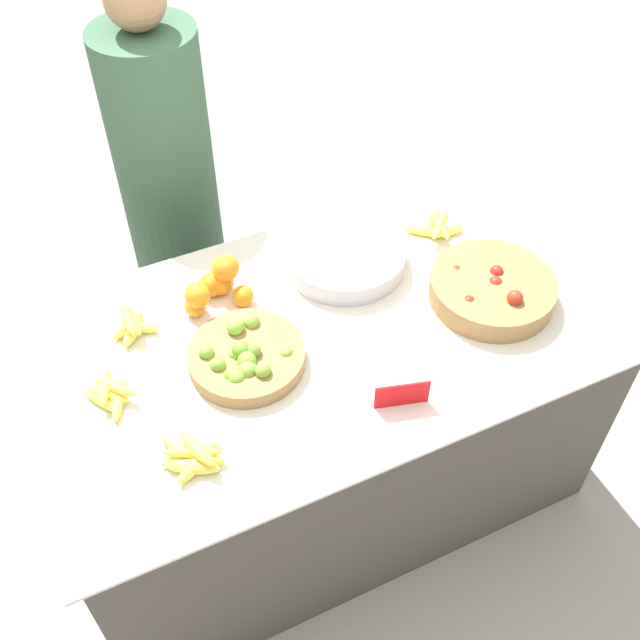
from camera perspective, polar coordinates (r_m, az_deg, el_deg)
name	(u,v)px	position (r m, az deg, el deg)	size (l,w,h in m)	color
ground_plane	(320,474)	(2.80, 0.00, -11.62)	(12.00, 12.00, 0.00)	#A39E93
market_table	(320,411)	(2.48, 0.00, -6.93)	(1.69, 0.97, 0.78)	#4C4742
lime_bowl	(246,356)	(2.08, -5.67, -2.78)	(0.33, 0.33, 0.09)	olive
tomato_basket	(491,289)	(2.30, 12.93, 2.30)	(0.38, 0.38, 0.11)	olive
orange_pile	(216,286)	(2.24, -7.95, 2.61)	(0.21, 0.16, 0.14)	orange
metal_bowl	(345,256)	(2.36, 1.90, 4.88)	(0.38, 0.38, 0.07)	#B7B7BF
price_sign	(402,395)	(1.99, 6.27, -5.69)	(0.14, 0.05, 0.08)	red
banana_bunch_middle_right	(194,457)	(1.91, -9.61, -10.26)	(0.16, 0.17, 0.06)	#EFDB4C
banana_bunch_front_left	(437,227)	(2.50, 8.91, 7.05)	(0.19, 0.18, 0.06)	#EFDB4C
banana_bunch_front_right	(131,325)	(2.23, -14.17, -0.35)	(0.15, 0.16, 0.06)	#EFDB4C
banana_bunch_back_center	(110,394)	(2.08, -15.68, -5.44)	(0.14, 0.17, 0.05)	#EFDB4C
vendor_person	(171,196)	(2.83, -11.31, 9.23)	(0.35, 0.35, 1.52)	#385B42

